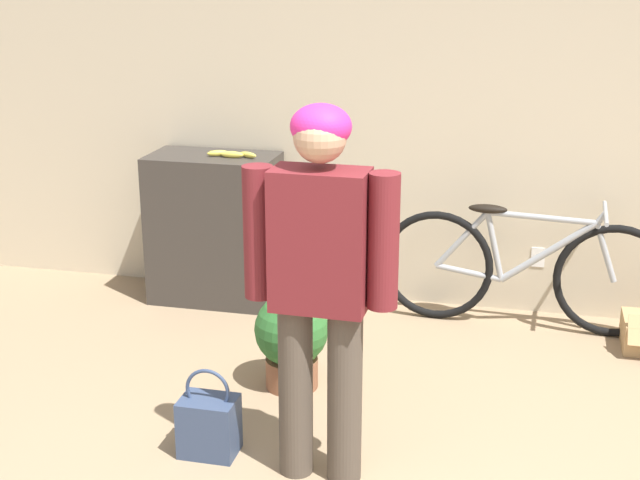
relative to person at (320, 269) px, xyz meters
name	(u,v)px	position (x,y,z in m)	size (l,w,h in m)	color
wall_back	(453,94)	(0.31, 2.07, 0.39)	(8.00, 0.07, 2.60)	beige
side_shelf	(215,228)	(-1.10, 1.80, -0.45)	(0.78, 0.43, 0.92)	#38332D
person	(320,269)	(0.00, 0.00, 0.00)	(0.61, 0.23, 1.56)	#4C4238
bicycle	(523,269)	(0.77, 1.78, -0.55)	(1.66, 0.46, 0.74)	black
banana	(232,154)	(-0.97, 1.77, 0.03)	(0.32, 0.09, 0.04)	#EAD64C
handbag	(209,424)	(-0.51, 0.05, -0.77)	(0.24, 0.18, 0.40)	#334260
potted_plant	(291,337)	(-0.32, 0.74, -0.64)	(0.37, 0.37, 0.49)	brown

